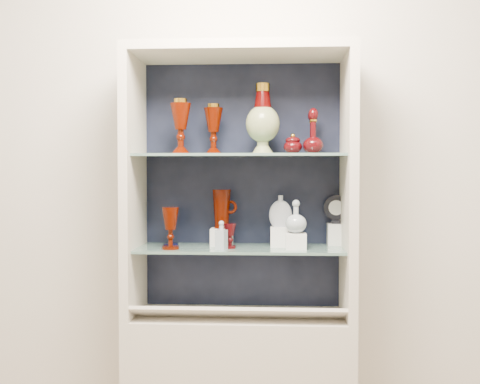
# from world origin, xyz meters

# --- Properties ---
(wall_back) EXTENTS (3.50, 0.02, 2.80)m
(wall_back) POSITION_xyz_m (0.00, 1.75, 1.40)
(wall_back) COLOR beige
(wall_back) RESTS_ON ground
(cabinet_back_panel) EXTENTS (0.98, 0.02, 1.15)m
(cabinet_back_panel) POSITION_xyz_m (0.00, 1.72, 1.32)
(cabinet_back_panel) COLOR black
(cabinet_back_panel) RESTS_ON cabinet_base
(cabinet_side_left) EXTENTS (0.04, 0.40, 1.15)m
(cabinet_side_left) POSITION_xyz_m (-0.48, 1.53, 1.32)
(cabinet_side_left) COLOR beige
(cabinet_side_left) RESTS_ON cabinet_base
(cabinet_side_right) EXTENTS (0.04, 0.40, 1.15)m
(cabinet_side_right) POSITION_xyz_m (0.48, 1.53, 1.32)
(cabinet_side_right) COLOR beige
(cabinet_side_right) RESTS_ON cabinet_base
(cabinet_top_cap) EXTENTS (1.00, 0.40, 0.04)m
(cabinet_top_cap) POSITION_xyz_m (0.00, 1.53, 1.92)
(cabinet_top_cap) COLOR beige
(cabinet_top_cap) RESTS_ON cabinet_side_left
(shelf_lower) EXTENTS (0.92, 0.34, 0.01)m
(shelf_lower) POSITION_xyz_m (0.00, 1.55, 1.04)
(shelf_lower) COLOR slate
(shelf_lower) RESTS_ON cabinet_side_left
(shelf_upper) EXTENTS (0.92, 0.34, 0.01)m
(shelf_upper) POSITION_xyz_m (0.00, 1.55, 1.46)
(shelf_upper) COLOR slate
(shelf_upper) RESTS_ON cabinet_side_left
(label_ledge) EXTENTS (0.92, 0.17, 0.09)m
(label_ledge) POSITION_xyz_m (0.00, 1.42, 0.78)
(label_ledge) COLOR beige
(label_ledge) RESTS_ON cabinet_base
(label_card_0) EXTENTS (0.10, 0.06, 0.03)m
(label_card_0) POSITION_xyz_m (0.03, 1.42, 0.80)
(label_card_0) COLOR white
(label_card_0) RESTS_ON label_ledge
(label_card_1) EXTENTS (0.10, 0.06, 0.03)m
(label_card_1) POSITION_xyz_m (-0.21, 1.42, 0.80)
(label_card_1) COLOR white
(label_card_1) RESTS_ON label_ledge
(pedestal_lamp_left) EXTENTS (0.10, 0.10, 0.24)m
(pedestal_lamp_left) POSITION_xyz_m (-0.26, 1.50, 1.59)
(pedestal_lamp_left) COLOR #4F0E00
(pedestal_lamp_left) RESTS_ON shelf_upper
(pedestal_lamp_right) EXTENTS (0.10, 0.10, 0.23)m
(pedestal_lamp_right) POSITION_xyz_m (-0.12, 1.59, 1.58)
(pedestal_lamp_right) COLOR #4F0E00
(pedestal_lamp_right) RESTS_ON shelf_upper
(enamel_urn) EXTENTS (0.20, 0.20, 0.31)m
(enamel_urn) POSITION_xyz_m (0.10, 1.54, 1.63)
(enamel_urn) COLOR #0D4411
(enamel_urn) RESTS_ON shelf_upper
(ruby_decanter_a) EXTENTS (0.09, 0.09, 0.22)m
(ruby_decanter_a) POSITION_xyz_m (0.32, 1.51, 1.58)
(ruby_decanter_a) COLOR #460507
(ruby_decanter_a) RESTS_ON shelf_upper
(ruby_decanter_b) EXTENTS (0.11, 0.11, 0.22)m
(ruby_decanter_b) POSITION_xyz_m (0.33, 1.61, 1.58)
(ruby_decanter_b) COLOR #460507
(ruby_decanter_b) RESTS_ON shelf_upper
(lidded_bowl) EXTENTS (0.10, 0.10, 0.09)m
(lidded_bowl) POSITION_xyz_m (0.23, 1.53, 1.52)
(lidded_bowl) COLOR #460507
(lidded_bowl) RESTS_ON shelf_upper
(cobalt_goblet) EXTENTS (0.07, 0.07, 0.16)m
(cobalt_goblet) POSITION_xyz_m (-0.32, 1.60, 1.13)
(cobalt_goblet) COLOR #080B3B
(cobalt_goblet) RESTS_ON shelf_lower
(ruby_goblet_tall) EXTENTS (0.09, 0.09, 0.18)m
(ruby_goblet_tall) POSITION_xyz_m (-0.30, 1.46, 1.14)
(ruby_goblet_tall) COLOR #4F0E00
(ruby_goblet_tall) RESTS_ON shelf_lower
(ruby_goblet_small) EXTENTS (0.07, 0.07, 0.11)m
(ruby_goblet_small) POSITION_xyz_m (-0.04, 1.51, 1.11)
(ruby_goblet_small) COLOR #460507
(ruby_goblet_small) RESTS_ON shelf_lower
(riser_ruby_pitcher) EXTENTS (0.10, 0.10, 0.08)m
(riser_ruby_pitcher) POSITION_xyz_m (-0.09, 1.60, 1.09)
(riser_ruby_pitcher) COLOR silver
(riser_ruby_pitcher) RESTS_ON shelf_lower
(ruby_pitcher) EXTENTS (0.15, 0.12, 0.18)m
(ruby_pitcher) POSITION_xyz_m (-0.09, 1.60, 1.22)
(ruby_pitcher) COLOR #4F0E00
(ruby_pitcher) RESTS_ON riser_ruby_pitcher
(clear_square_bottle) EXTENTS (0.06, 0.06, 0.13)m
(clear_square_bottle) POSITION_xyz_m (-0.08, 1.47, 1.11)
(clear_square_bottle) COLOR #94A2A9
(clear_square_bottle) RESTS_ON shelf_lower
(riser_flat_flask) EXTENTS (0.09, 0.09, 0.09)m
(riser_flat_flask) POSITION_xyz_m (0.18, 1.58, 1.09)
(riser_flat_flask) COLOR silver
(riser_flat_flask) RESTS_ON shelf_lower
(flat_flask) EXTENTS (0.11, 0.06, 0.15)m
(flat_flask) POSITION_xyz_m (0.18, 1.58, 1.21)
(flat_flask) COLOR #A1A8B3
(flat_flask) RESTS_ON riser_flat_flask
(riser_clear_round_decanter) EXTENTS (0.09, 0.09, 0.07)m
(riser_clear_round_decanter) POSITION_xyz_m (0.25, 1.50, 1.08)
(riser_clear_round_decanter) COLOR silver
(riser_clear_round_decanter) RESTS_ON shelf_lower
(clear_round_decanter) EXTENTS (0.11, 0.11, 0.14)m
(clear_round_decanter) POSITION_xyz_m (0.25, 1.50, 1.19)
(clear_round_decanter) COLOR #94A2A9
(clear_round_decanter) RESTS_ON riser_clear_round_decanter
(riser_cameo_medallion) EXTENTS (0.08, 0.08, 0.10)m
(riser_cameo_medallion) POSITION_xyz_m (0.44, 1.65, 1.10)
(riser_cameo_medallion) COLOR silver
(riser_cameo_medallion) RESTS_ON shelf_lower
(cameo_medallion) EXTENTS (0.12, 0.06, 0.14)m
(cameo_medallion) POSITION_xyz_m (0.44, 1.65, 1.22)
(cameo_medallion) COLOR black
(cameo_medallion) RESTS_ON riser_cameo_medallion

